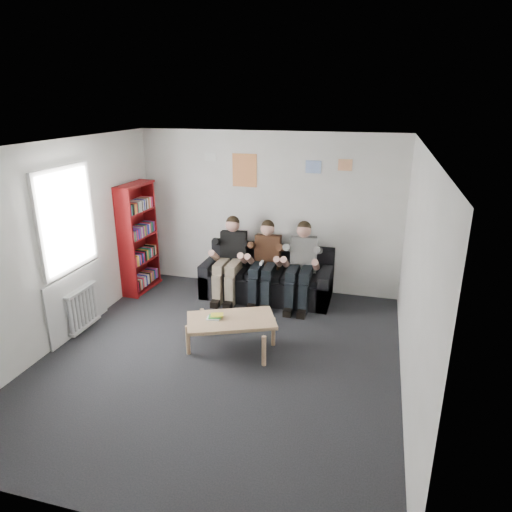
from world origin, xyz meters
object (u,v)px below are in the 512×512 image
(coffee_table, at_px, (231,323))
(person_right, at_px, (301,266))
(bookshelf, at_px, (139,238))
(person_left, at_px, (230,259))
(person_middle, at_px, (265,263))
(sofa, at_px, (267,279))

(coffee_table, relative_size, person_right, 0.84)
(bookshelf, distance_m, coffee_table, 2.70)
(coffee_table, bearing_deg, bookshelf, 144.27)
(bookshelf, relative_size, coffee_table, 1.64)
(person_left, xyz_separation_m, person_middle, (0.60, 0.00, -0.01))
(person_middle, bearing_deg, bookshelf, 179.25)
(sofa, bearing_deg, person_middle, -90.00)
(person_middle, bearing_deg, coffee_table, -94.64)
(coffee_table, bearing_deg, sofa, 88.86)
(sofa, height_order, person_left, person_left)
(sofa, distance_m, person_right, 0.73)
(person_middle, height_order, person_right, person_right)
(person_right, bearing_deg, person_left, 171.12)
(person_right, bearing_deg, person_middle, 171.02)
(sofa, bearing_deg, person_right, -18.58)
(sofa, bearing_deg, person_left, -161.40)
(person_middle, bearing_deg, person_left, 176.74)
(coffee_table, distance_m, person_middle, 1.67)
(coffee_table, bearing_deg, person_middle, 88.73)
(bookshelf, distance_m, person_middle, 2.21)
(coffee_table, height_order, person_left, person_left)
(bookshelf, height_order, coffee_table, bookshelf)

